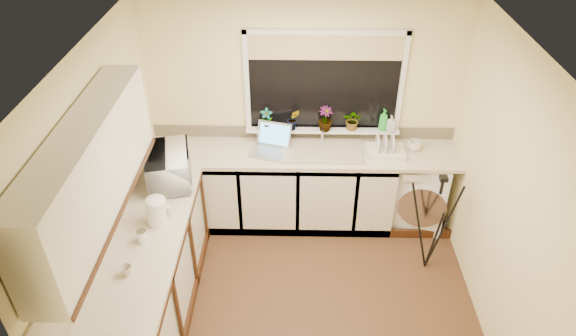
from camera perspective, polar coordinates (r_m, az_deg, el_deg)
The scene contains 32 objects.
floor at distance 4.93m, azimuth 1.58°, elevation -14.79°, with size 3.20×3.20×0.00m, color #523121.
ceiling at distance 3.45m, azimuth 2.24°, elevation 12.54°, with size 3.20×3.20×0.00m, color white.
wall_back at distance 5.33m, azimuth 1.75°, elevation 6.51°, with size 3.20×3.20×0.00m, color #F9E6A6.
wall_left at distance 4.35m, azimuth -19.74°, elevation -3.12°, with size 3.00×3.00×0.00m, color #F9E6A6.
wall_right at distance 4.40m, azimuth 23.21°, elevation -3.57°, with size 3.00×3.00×0.00m, color #F9E6A6.
base_cabinet_back at distance 5.52m, azimuth -1.76°, elevation -2.24°, with size 2.55×0.60×0.86m, color silver.
base_cabinet_left at distance 4.58m, azimuth -15.29°, elevation -13.43°, with size 0.54×2.40×0.86m, color silver.
worktop_back at distance 5.25m, azimuth 1.70°, elevation 1.63°, with size 3.20×0.60×0.04m, color beige.
worktop_left at distance 4.26m, azimuth -16.21°, elevation -9.38°, with size 0.60×2.40×0.04m, color beige.
upper_cabinet at distance 3.64m, azimuth -21.24°, elevation -0.40°, with size 0.28×1.90×0.70m, color silver.
splashback_left at distance 4.20m, azimuth -20.54°, elevation -6.72°, with size 0.02×2.40×0.45m, color beige.
splashback_back at distance 5.45m, azimuth 1.71°, elevation 4.09°, with size 3.20×0.02×0.14m, color beige.
window_glass at distance 5.18m, azimuth 4.06°, elevation 9.56°, with size 1.50×0.02×1.00m, color black.
window_blind at distance 5.00m, azimuth 4.26°, elevation 13.32°, with size 1.50×0.02×0.25m, color tan.
windowsill at distance 5.37m, azimuth 3.86°, elevation 4.34°, with size 1.60×0.14×0.03m, color white.
sink at distance 5.24m, azimuth 3.90°, elevation 1.91°, with size 0.82×0.46×0.03m, color tan.
faucet at distance 5.33m, azimuth 3.88°, elevation 3.93°, with size 0.03×0.03×0.24m, color silver.
washing_machine at distance 5.69m, azimuth 14.23°, elevation -2.22°, with size 0.60×0.58×0.85m, color white.
laptop at distance 5.24m, azimuth -1.89°, elevation 2.70°, with size 0.44×0.45×0.26m.
kettle at distance 4.42m, azimuth -14.47°, elevation -4.78°, with size 0.18×0.18×0.23m, color white.
dish_rack at distance 5.28m, azimuth 10.88°, elevation 1.79°, with size 0.38×0.28×0.06m, color silver.
tripod at distance 5.05m, azimuth 16.02°, elevation -6.07°, with size 0.55×0.55×1.12m, color black, non-canonical shape.
steel_jar at distance 4.31m, azimuth -16.04°, elevation -7.37°, with size 0.08×0.08×0.11m, color white.
microwave at distance 4.86m, azimuth -13.22°, elevation 0.11°, with size 0.58×0.39×0.32m, color white.
plant_a at distance 5.27m, azimuth -2.41°, elevation 5.46°, with size 0.13×0.09×0.24m, color #999999.
plant_b at distance 5.27m, azimuth 0.60°, elevation 5.47°, with size 0.13×0.10×0.23m, color #999999.
plant_c at distance 5.27m, azimuth 4.22°, elevation 5.52°, with size 0.15×0.15×0.26m, color #999999.
plant_d at distance 5.32m, azimuth 7.31°, elevation 5.36°, with size 0.20×0.17×0.22m, color #999999.
soap_bottle_green at distance 5.35m, azimuth 10.65°, elevation 5.33°, with size 0.09×0.09×0.24m, color green.
soap_bottle_clear at distance 5.36m, azimuth 11.44°, elevation 4.93°, with size 0.08×0.08×0.18m, color #999999.
cup_back at distance 5.40m, azimuth 13.97°, elevation 2.45°, with size 0.14×0.14×0.11m, color silver.
cup_left at distance 4.08m, azimuth -17.64°, elevation -10.90°, with size 0.09×0.09×0.08m, color beige.
Camera 1 is at (-0.07, -3.19, 3.76)m, focal length 31.72 mm.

